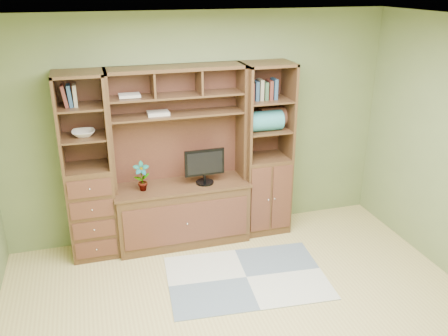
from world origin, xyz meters
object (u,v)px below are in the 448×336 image
object	(u,v)px
center_hutch	(181,160)
right_tower	(266,150)
monitor	(204,160)
left_tower	(88,169)

from	to	relation	value
center_hutch	right_tower	distance (m)	1.03
center_hutch	monitor	size ratio (longest dim) A/B	3.67
left_tower	right_tower	size ratio (longest dim) A/B	1.00
right_tower	monitor	bearing A→B (deg)	-174.37
left_tower	monitor	xyz separation A→B (m)	(1.26, -0.07, -0.02)
right_tower	monitor	xyz separation A→B (m)	(-0.76, -0.07, -0.02)
right_tower	monitor	world-z (taller)	right_tower
right_tower	left_tower	bearing A→B (deg)	180.00
right_tower	monitor	size ratio (longest dim) A/B	3.67
left_tower	right_tower	distance (m)	2.02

